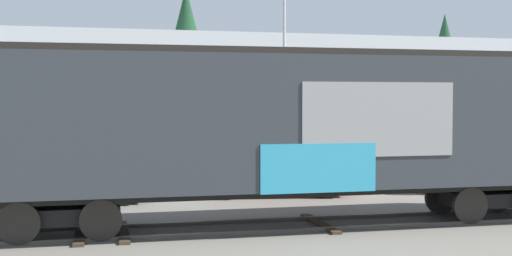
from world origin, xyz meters
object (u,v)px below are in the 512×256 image
Objects in this scene: freight_car at (289,124)px; parked_car_blue at (65,174)px; parked_car_red at (272,167)px; parked_car_white at (460,165)px; flagpole at (287,43)px.

freight_car is 7.61m from parked_car_blue.
parked_car_red is at bearing 0.53° from parked_car_blue.
freight_car reaches higher than parked_car_white.
freight_car is 3.55× the size of parked_car_blue.
flagpole is (3.64, 12.22, 3.04)m from freight_car.
parked_car_white is (6.68, -0.22, -0.10)m from parked_car_red.
parked_car_white is at bearing -1.85° from parked_car_red.
parked_car_blue is 13.06m from parked_car_white.
freight_car is 1.84× the size of flagpole.
flagpole is at bearing 119.02° from parked_car_white.
flagpole is at bearing 38.18° from parked_car_blue.
parked_car_blue is (-9.04, -7.11, -4.66)m from flagpole.
parked_car_red reaches higher than parked_car_blue.
parked_car_white is at bearing -0.68° from parked_car_blue.
parked_car_blue is at bearing 136.53° from freight_car.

